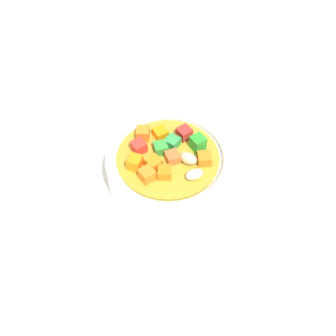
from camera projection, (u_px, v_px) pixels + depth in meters
The scene contains 4 objects.
ground_plane at pixel (168, 185), 59.43cm from camera, with size 140.00×140.00×2.00cm, color silver.
soup_bowl_main at pixel (168, 167), 56.29cm from camera, with size 15.78×15.78×6.90cm.
spoon at pixel (129, 294), 48.40cm from camera, with size 12.06×18.12×0.93cm.
side_bowl_small at pixel (37, 137), 60.28cm from camera, with size 10.11×10.11×4.74cm.
Camera 1 is at (25.03, -24.81, 46.92)cm, focal length 46.93 mm.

